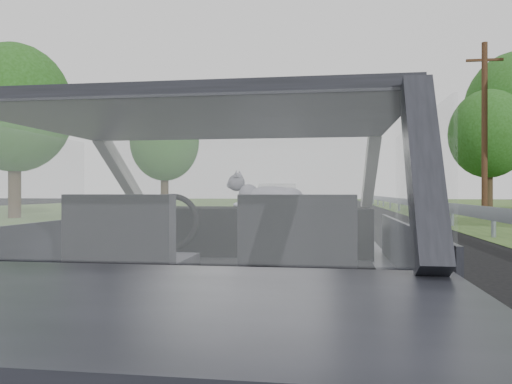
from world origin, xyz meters
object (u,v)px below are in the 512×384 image
(highway_sign, at_px, (429,186))
(utility_pole, at_px, (485,130))
(cat, at_px, (272,196))
(other_car, at_px, (277,201))
(subject_car, at_px, (225,264))

(highway_sign, height_order, utility_pole, utility_pole)
(cat, relative_size, highway_sign, 0.20)
(other_car, height_order, highway_sign, highway_sign)
(subject_car, height_order, cat, subject_car)
(subject_car, bearing_deg, utility_pole, 70.11)
(other_car, bearing_deg, cat, -89.05)
(other_car, height_order, utility_pole, utility_pole)
(highway_sign, distance_m, utility_pole, 3.13)
(subject_car, height_order, utility_pole, utility_pole)
(subject_car, distance_m, other_car, 17.41)
(subject_car, bearing_deg, highway_sign, 76.09)
(other_car, distance_m, utility_pole, 8.90)
(utility_pole, bearing_deg, other_car, -170.09)
(cat, relative_size, other_car, 0.12)
(other_car, bearing_deg, subject_car, -89.82)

